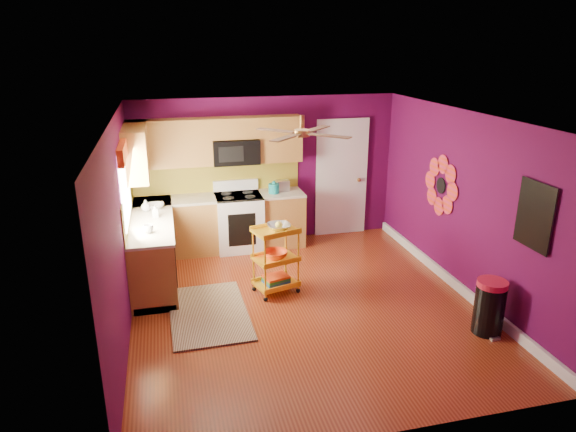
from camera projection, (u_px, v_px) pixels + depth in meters
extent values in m
plane|color=maroon|center=(304.00, 304.00, 6.91)|extent=(5.00, 5.00, 0.00)
cube|color=#50093E|center=(267.00, 171.00, 8.81)|extent=(4.50, 0.04, 2.50)
cube|color=#50093E|center=(386.00, 313.00, 4.21)|extent=(4.50, 0.04, 2.50)
cube|color=#50093E|center=(120.00, 231.00, 6.01)|extent=(0.04, 5.00, 2.50)
cube|color=#50093E|center=(464.00, 204.00, 7.01)|extent=(0.04, 5.00, 2.50)
cube|color=silver|center=(307.00, 117.00, 6.10)|extent=(4.50, 5.00, 0.04)
cube|color=white|center=(453.00, 282.00, 7.39)|extent=(0.05, 4.90, 0.14)
cube|color=brown|center=(153.00, 249.00, 7.58)|extent=(0.60, 2.30, 0.90)
cube|color=brown|center=(221.00, 224.00, 8.60)|extent=(2.80, 0.60, 0.90)
cube|color=beige|center=(151.00, 219.00, 7.42)|extent=(0.63, 2.30, 0.04)
cube|color=beige|center=(220.00, 197.00, 8.45)|extent=(2.80, 0.63, 0.04)
cube|color=black|center=(156.00, 274.00, 7.70)|extent=(0.54, 2.30, 0.10)
cube|color=black|center=(222.00, 246.00, 8.73)|extent=(2.80, 0.54, 0.10)
cube|color=white|center=(239.00, 223.00, 8.64)|extent=(0.76, 0.66, 0.92)
cube|color=black|center=(238.00, 196.00, 8.49)|extent=(0.76, 0.62, 0.03)
cube|color=white|center=(236.00, 185.00, 8.71)|extent=(0.76, 0.06, 0.18)
cube|color=black|center=(242.00, 230.00, 8.34)|extent=(0.45, 0.02, 0.55)
cube|color=brown|center=(170.00, 143.00, 8.11)|extent=(1.32, 0.33, 0.75)
cube|color=brown|center=(279.00, 139.00, 8.51)|extent=(0.72, 0.33, 0.75)
cube|color=brown|center=(235.00, 128.00, 8.28)|extent=(0.76, 0.33, 0.34)
cube|color=brown|center=(136.00, 151.00, 7.56)|extent=(0.33, 1.30, 0.75)
cube|color=black|center=(236.00, 152.00, 8.37)|extent=(0.76, 0.38, 0.40)
cube|color=olive|center=(217.00, 177.00, 8.63)|extent=(2.80, 0.01, 0.51)
cube|color=olive|center=(128.00, 202.00, 7.27)|extent=(0.01, 2.30, 0.51)
cube|color=white|center=(125.00, 183.00, 6.88)|extent=(0.03, 1.20, 1.00)
cube|color=#DA4213|center=(123.00, 149.00, 6.73)|extent=(0.08, 1.35, 0.22)
cube|color=white|center=(341.00, 179.00, 9.16)|extent=(0.85, 0.04, 2.05)
cube|color=white|center=(341.00, 179.00, 9.14)|extent=(0.95, 0.02, 2.15)
sphere|color=#BF8C3F|center=(359.00, 180.00, 9.19)|extent=(0.07, 0.07, 0.07)
cylinder|color=black|center=(441.00, 186.00, 7.52)|extent=(0.01, 0.24, 0.24)
cube|color=teal|center=(536.00, 215.00, 5.62)|extent=(0.03, 0.52, 0.72)
cube|color=black|center=(534.00, 216.00, 5.62)|extent=(0.01, 0.56, 0.76)
cylinder|color=#BF8C3F|center=(302.00, 122.00, 6.31)|extent=(0.06, 0.06, 0.16)
cylinder|color=#BF8C3F|center=(302.00, 133.00, 6.36)|extent=(0.20, 0.20, 0.08)
cube|color=#4C2D19|center=(317.00, 129.00, 6.67)|extent=(0.47, 0.47, 0.01)
cube|color=#4C2D19|center=(276.00, 130.00, 6.55)|extent=(0.47, 0.47, 0.01)
cube|color=#4C2D19|center=(286.00, 138.00, 6.05)|extent=(0.47, 0.47, 0.01)
cube|color=#4C2D19|center=(329.00, 136.00, 6.17)|extent=(0.47, 0.47, 0.01)
cube|color=#321D10|center=(209.00, 313.00, 6.67)|extent=(1.01, 1.62, 0.02)
cylinder|color=yellow|center=(265.00, 269.00, 6.83)|extent=(0.03, 0.03, 0.89)
cylinder|color=yellow|center=(298.00, 261.00, 7.07)|extent=(0.03, 0.03, 0.89)
cylinder|color=yellow|center=(253.00, 259.00, 7.12)|extent=(0.03, 0.03, 0.89)
cylinder|color=yellow|center=(286.00, 252.00, 7.37)|extent=(0.03, 0.03, 0.89)
sphere|color=black|center=(266.00, 299.00, 6.98)|extent=(0.06, 0.06, 0.06)
sphere|color=black|center=(298.00, 291.00, 7.22)|extent=(0.06, 0.06, 0.06)
sphere|color=black|center=(254.00, 289.00, 7.27)|extent=(0.06, 0.06, 0.06)
sphere|color=black|center=(286.00, 281.00, 7.51)|extent=(0.06, 0.06, 0.06)
cube|color=yellow|center=(276.00, 231.00, 6.96)|extent=(0.67, 0.56, 0.03)
cube|color=yellow|center=(276.00, 259.00, 7.09)|extent=(0.67, 0.56, 0.03)
cube|color=yellow|center=(276.00, 284.00, 7.22)|extent=(0.67, 0.56, 0.03)
imported|color=beige|center=(279.00, 227.00, 6.97)|extent=(0.39, 0.39, 0.08)
sphere|color=yellow|center=(279.00, 225.00, 6.96)|extent=(0.11, 0.11, 0.11)
imported|color=#DA4213|center=(276.00, 254.00, 7.07)|extent=(0.41, 0.41, 0.10)
cube|color=navy|center=(276.00, 281.00, 7.20)|extent=(0.39, 0.34, 0.04)
cube|color=#267233|center=(276.00, 279.00, 7.19)|extent=(0.39, 0.34, 0.04)
cube|color=#DA4213|center=(276.00, 276.00, 7.18)|extent=(0.39, 0.34, 0.03)
cylinder|color=black|center=(489.00, 309.00, 6.16)|extent=(0.39, 0.39, 0.61)
cylinder|color=red|center=(493.00, 284.00, 6.05)|extent=(0.36, 0.36, 0.07)
cube|color=beige|center=(495.00, 338.00, 6.09)|extent=(0.13, 0.07, 0.03)
cylinder|color=#128087|center=(274.00, 188.00, 8.59)|extent=(0.18, 0.18, 0.16)
sphere|color=#128087|center=(274.00, 183.00, 8.55)|extent=(0.06, 0.06, 0.06)
cube|color=beige|center=(282.00, 185.00, 8.73)|extent=(0.22, 0.15, 0.18)
imported|color=#EA3F72|center=(155.00, 211.00, 7.40)|extent=(0.08, 0.09, 0.19)
imported|color=white|center=(146.00, 205.00, 7.68)|extent=(0.13, 0.13, 0.17)
imported|color=white|center=(155.00, 206.00, 7.82)|extent=(0.28, 0.28, 0.07)
imported|color=white|center=(148.00, 229.00, 6.82)|extent=(0.14, 0.14, 0.11)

